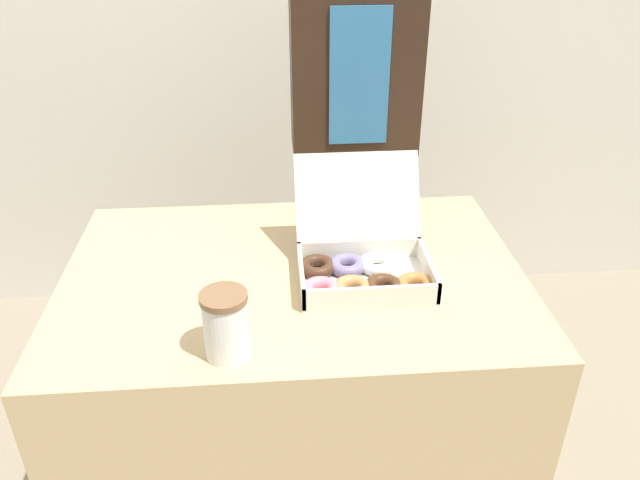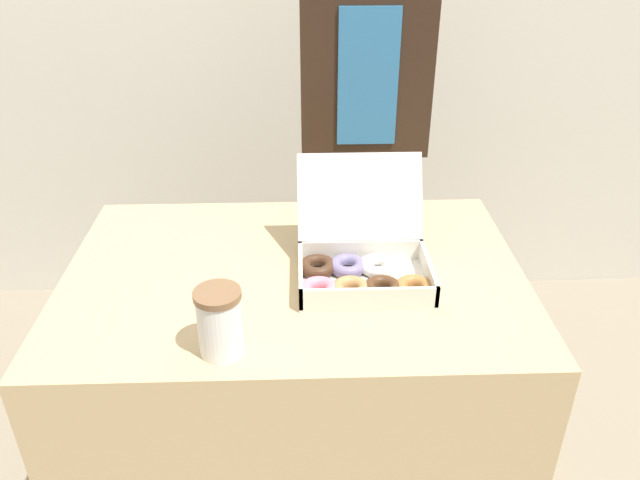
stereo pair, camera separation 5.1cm
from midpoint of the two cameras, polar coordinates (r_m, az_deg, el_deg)
table at (r=1.58m, az=-1.13°, el=-14.63°), size 0.98×0.67×0.76m
donut_box at (r=1.30m, az=4.85°, el=-2.37°), size 0.30×0.29×0.22m
coffee_cup at (r=1.10m, az=-7.82°, el=-7.46°), size 0.08×0.08×0.13m
person_customer at (r=1.75m, az=4.84°, el=11.30°), size 0.34×0.22×1.62m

